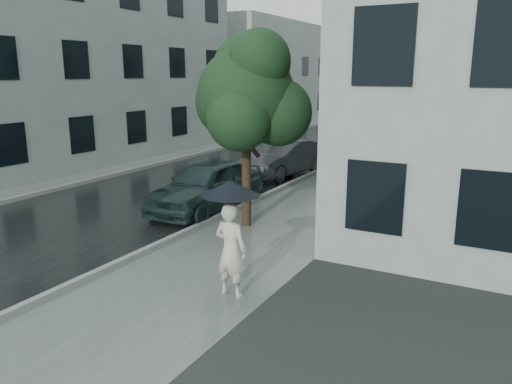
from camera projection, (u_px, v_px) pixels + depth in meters
The scene contains 14 objects.
ground at pixel (203, 265), 10.91m from camera, with size 120.00×120.00×0.00m, color black.
sidewalk at pixel (368, 172), 21.07m from camera, with size 3.50×60.00×0.01m, color slate.
kerb_near at pixel (327, 167), 21.89m from camera, with size 0.15×60.00×0.15m, color slate.
asphalt_road at pixel (257, 162), 23.52m from camera, with size 6.85×60.00×0.00m, color black.
kerb_far at pixel (196, 155), 25.12m from camera, with size 0.15×60.00×0.15m, color slate.
sidewalk_far at pixel (181, 155), 25.56m from camera, with size 1.70×60.00×0.01m, color #4C5451.
building_far_a at pixel (50, 58), 22.99m from camera, with size 7.02×20.00×9.50m.
building_far_b at pixel (267, 74), 42.01m from camera, with size 7.02×18.00×8.00m.
pedestrian at pixel (231, 250), 9.24m from camera, with size 0.65×0.43×1.79m, color #BAB7A3.
umbrella at pixel (231, 188), 8.97m from camera, with size 1.43×1.43×1.33m.
street_tree at pixel (248, 95), 13.01m from camera, with size 3.35×3.04×5.18m.
lamp_post at pixel (356, 96), 21.98m from camera, with size 0.83×0.43×5.47m.
car_near at pixel (207, 185), 15.13m from camera, with size 1.81×4.49×1.53m, color #192A2A.
car_far at pixel (284, 158), 20.20m from camera, with size 1.52×4.35×1.43m, color #272A2D.
Camera 1 is at (5.86, -8.47, 4.10)m, focal length 35.00 mm.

